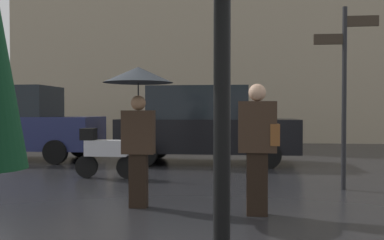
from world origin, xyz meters
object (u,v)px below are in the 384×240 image
at_px(parked_car_right, 205,125).
at_px(parked_scooter, 105,151).
at_px(pedestrian_with_umbrella, 138,96).
at_px(pedestrian_with_bag, 258,141).
at_px(street_signpost, 345,80).
at_px(parked_car_left, 15,123).

bearing_deg(parked_car_right, parked_scooter, -120.86).
relative_size(pedestrian_with_umbrella, pedestrian_with_bag, 1.15).
xyz_separation_m(parked_scooter, parked_car_right, (1.85, 2.56, 0.44)).
xyz_separation_m(pedestrian_with_umbrella, parked_scooter, (-1.28, 2.39, -1.02)).
height_order(pedestrian_with_umbrella, street_signpost, street_signpost).
relative_size(parked_scooter, parked_car_right, 0.29).
distance_m(pedestrian_with_umbrella, pedestrian_with_bag, 1.78).
bearing_deg(street_signpost, parked_car_left, 156.28).
xyz_separation_m(pedestrian_with_umbrella, parked_car_right, (0.57, 4.96, -0.58)).
bearing_deg(street_signpost, parked_car_right, 128.76).
bearing_deg(street_signpost, pedestrian_with_bag, -129.75).
bearing_deg(pedestrian_with_umbrella, parked_scooter, -117.63).
relative_size(pedestrian_with_bag, parked_car_left, 0.38).
relative_size(pedestrian_with_bag, parked_car_right, 0.38).
height_order(parked_scooter, street_signpost, street_signpost).
xyz_separation_m(parked_car_right, street_signpost, (2.66, -3.32, 0.91)).
height_order(pedestrian_with_umbrella, parked_scooter, pedestrian_with_umbrella).
height_order(pedestrian_with_umbrella, pedestrian_with_bag, pedestrian_with_umbrella).
relative_size(pedestrian_with_umbrella, parked_car_left, 0.44).
xyz_separation_m(pedestrian_with_umbrella, pedestrian_with_bag, (1.66, -0.26, -0.60)).
height_order(pedestrian_with_bag, parked_car_left, parked_car_left).
bearing_deg(parked_car_left, parked_scooter, 154.24).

